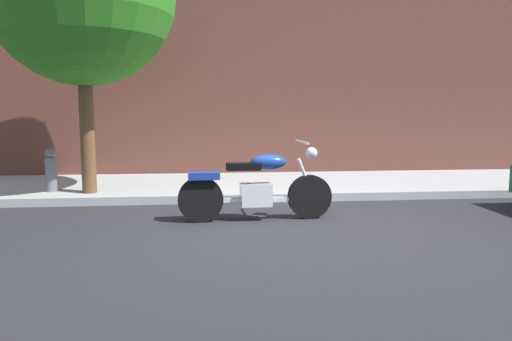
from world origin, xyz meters
The scene contains 5 objects.
ground_plane centered at (0.00, 0.00, 0.00)m, with size 60.00×60.00×0.00m, color #28282D.
sidewalk centered at (0.00, 3.21, 0.07)m, with size 19.25×3.07×0.14m, color #ABABAB.
building_facade centered at (0.00, 5.00, 3.69)m, with size 19.25×0.50×7.37m, color brown.
motorcycle centered at (-0.35, 0.37, 0.46)m, with size 2.22×0.70×1.14m.
fire_hydrant centered at (-3.80, 2.41, 0.46)m, with size 0.20×0.20×0.91m.
Camera 1 is at (-1.04, -6.34, 1.54)m, focal length 33.49 mm.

